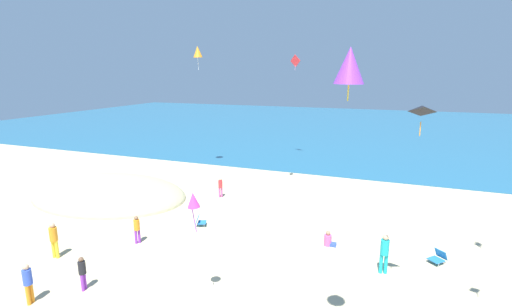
# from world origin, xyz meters

# --- Properties ---
(ground_plane) EXTENTS (120.00, 120.00, 0.00)m
(ground_plane) POSITION_xyz_m (0.00, 10.00, 0.00)
(ground_plane) COLOR #C6B58C
(ocean_water) EXTENTS (120.00, 60.00, 0.05)m
(ocean_water) POSITION_xyz_m (0.00, 49.21, 0.03)
(ocean_water) COLOR #236084
(ocean_water) RESTS_ON ground_plane
(dune_mound) EXTENTS (11.17, 7.82, 2.40)m
(dune_mound) POSITION_xyz_m (-12.19, 9.05, 0.00)
(dune_mound) COLOR #BCB385
(dune_mound) RESTS_ON ground_plane
(beach_chair_far_left) EXTENTS (0.73, 0.73, 0.60)m
(beach_chair_far_left) POSITION_xyz_m (-3.93, 6.95, 0.29)
(beach_chair_far_left) COLOR #2370B2
(beach_chair_far_left) RESTS_ON ground_plane
(beach_chair_near_camera) EXTENTS (0.87, 0.88, 0.61)m
(beach_chair_near_camera) POSITION_xyz_m (7.94, 7.19, 0.27)
(beach_chair_near_camera) COLOR #2370B2
(beach_chair_near_camera) RESTS_ON ground_plane
(beach_chair_mid_beach) EXTENTS (0.84, 0.80, 0.55)m
(beach_chair_mid_beach) POSITION_xyz_m (-9.75, 9.01, 0.23)
(beach_chair_mid_beach) COLOR #2370B2
(beach_chair_mid_beach) RESTS_ON ground_plane
(person_0) EXTENTS (0.38, 0.38, 1.57)m
(person_0) POSITION_xyz_m (-6.35, -1.24, 0.91)
(person_0) COLOR orange
(person_0) RESTS_ON ground_plane
(person_1) EXTENTS (0.34, 0.34, 1.39)m
(person_1) POSITION_xyz_m (-5.18, 0.09, 0.80)
(person_1) COLOR purple
(person_1) RESTS_ON ground_plane
(person_2) EXTENTS (0.41, 0.41, 1.74)m
(person_2) POSITION_xyz_m (5.67, 5.45, 1.00)
(person_2) COLOR #19ADB2
(person_2) RESTS_ON ground_plane
(person_3) EXTENTS (0.37, 0.37, 1.38)m
(person_3) POSITION_xyz_m (-4.93, 11.55, 0.80)
(person_3) COLOR #D8599E
(person_3) RESTS_ON ground_plane
(person_4) EXTENTS (0.36, 0.36, 1.70)m
(person_4) POSITION_xyz_m (-8.36, 1.54, 0.98)
(person_4) COLOR yellow
(person_4) RESTS_ON ground_plane
(person_5) EXTENTS (0.40, 0.40, 1.43)m
(person_5) POSITION_xyz_m (-5.79, 4.04, 0.83)
(person_5) COLOR purple
(person_5) RESTS_ON ground_plane
(person_6) EXTENTS (0.62, 0.38, 0.76)m
(person_6) POSITION_xyz_m (3.11, 7.12, 0.28)
(person_6) COLOR #D8599E
(person_6) RESTS_ON ground_plane
(kite_orange) EXTENTS (1.09, 1.09, 1.93)m
(kite_orange) POSITION_xyz_m (-9.75, 17.58, 10.00)
(kite_orange) COLOR orange
(kite_red) EXTENTS (1.07, 0.49, 1.45)m
(kite_red) POSITION_xyz_m (-3.14, 24.03, 9.40)
(kite_red) COLOR red
(kite_purple) EXTENTS (0.94, 0.94, 1.17)m
(kite_purple) POSITION_xyz_m (4.53, -0.94, 8.39)
(kite_purple) COLOR purple
(kite_black) EXTENTS (0.64, 0.52, 1.04)m
(kite_black) POSITION_xyz_m (6.35, 3.01, 7.15)
(kite_black) COLOR black
(kite_magenta) EXTENTS (0.62, 0.61, 1.42)m
(kite_magenta) POSITION_xyz_m (-0.53, 0.73, 4.07)
(kite_magenta) COLOR #DB3DA8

